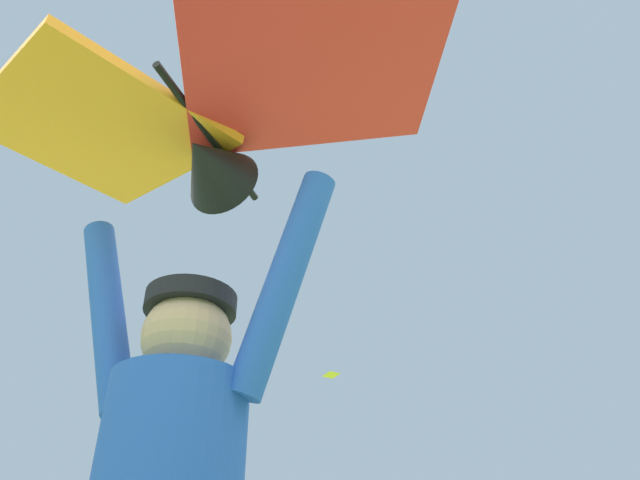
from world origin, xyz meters
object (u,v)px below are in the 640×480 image
distant_kite_black_mid_right (179,142)px  distant_kite_magenta_low_right (228,468)px  distant_kite_yellow_high_left (331,374)px  held_stunt_kite (202,118)px

distant_kite_black_mid_right → distant_kite_magenta_low_right: distant_kite_black_mid_right is taller
distant_kite_magenta_low_right → distant_kite_yellow_high_left: (3.51, -1.25, 2.49)m
distant_kite_black_mid_right → distant_kite_yellow_high_left: 14.72m
distant_kite_magenta_low_right → distant_kite_yellow_high_left: distant_kite_yellow_high_left is taller
held_stunt_kite → distant_kite_black_mid_right: size_ratio=2.62×
distant_kite_magenta_low_right → distant_kite_yellow_high_left: bearing=-19.6°
held_stunt_kite → distant_kite_yellow_high_left: distant_kite_yellow_high_left is taller
held_stunt_kite → distant_kite_black_mid_right: distant_kite_black_mid_right is taller
held_stunt_kite → distant_kite_black_mid_right: (-8.97, 19.72, 18.76)m
distant_kite_magenta_low_right → distant_kite_yellow_high_left: size_ratio=4.13×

